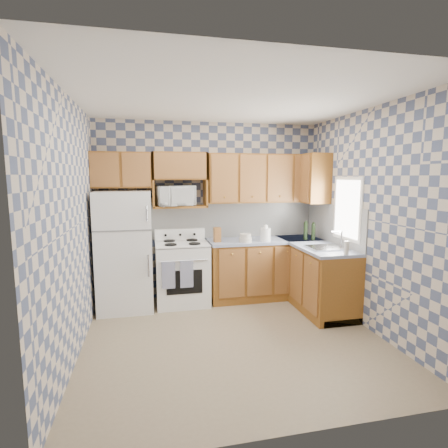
{
  "coord_description": "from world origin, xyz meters",
  "views": [
    {
      "loc": [
        -0.94,
        -3.77,
        1.88
      ],
      "look_at": [
        0.05,
        0.75,
        1.25
      ],
      "focal_mm": 28.0,
      "sensor_mm": 36.0,
      "label": 1
    }
  ],
  "objects": [
    {
      "name": "sink",
      "position": [
        1.4,
        0.45,
        0.93
      ],
      "size": [
        0.48,
        0.4,
        0.03
      ],
      "primitive_type": "cube",
      "color": "#B7B7BC",
      "rests_on": "countertop_right"
    },
    {
      "name": "base_cabinets_right",
      "position": [
        1.4,
        0.8,
        0.44
      ],
      "size": [
        0.6,
        1.6,
        0.88
      ],
      "primitive_type": "cube",
      "color": "brown",
      "rests_on": "floor"
    },
    {
      "name": "bottle_0",
      "position": [
        1.41,
        1.12,
        1.05
      ],
      "size": [
        0.06,
        0.06,
        0.27
      ],
      "primitive_type": "cylinder",
      "color": "black",
      "rests_on": "countertop_back"
    },
    {
      "name": "electric_kettle",
      "position": [
        0.77,
        1.14,
        1.02
      ],
      "size": [
        0.15,
        0.15,
        0.19
      ],
      "primitive_type": "cylinder",
      "color": "white",
      "rests_on": "countertop_back"
    },
    {
      "name": "back_wall",
      "position": [
        0.0,
        1.6,
        1.35
      ],
      "size": [
        3.4,
        0.02,
        2.7
      ],
      "primitive_type": "cube",
      "color": "#4B5677",
      "rests_on": "ground"
    },
    {
      "name": "microwave_shelf",
      "position": [
        -0.47,
        1.44,
        1.44
      ],
      "size": [
        0.8,
        0.33,
        0.03
      ],
      "primitive_type": "cube",
      "color": "brown",
      "rests_on": "back_wall"
    },
    {
      "name": "floor",
      "position": [
        0.0,
        0.0,
        0.0
      ],
      "size": [
        3.4,
        3.4,
        0.0
      ],
      "primitive_type": "plane",
      "color": "#806E53",
      "rests_on": "ground"
    },
    {
      "name": "backsplash_right",
      "position": [
        1.69,
        0.8,
        1.2
      ],
      "size": [
        0.02,
        1.6,
        0.56
      ],
      "primitive_type": "cube",
      "color": "silver",
      "rests_on": "right_wall"
    },
    {
      "name": "knife_block",
      "position": [
        0.05,
        1.22,
        1.03
      ],
      "size": [
        0.1,
        0.1,
        0.22
      ],
      "primitive_type": "cube",
      "rotation": [
        0.0,
        0.0,
        0.06
      ],
      "color": "brown",
      "rests_on": "countertop_back"
    },
    {
      "name": "refrigerator",
      "position": [
        -1.27,
        1.25,
        0.84
      ],
      "size": [
        0.75,
        0.7,
        1.68
      ],
      "primitive_type": "cube",
      "color": "white",
      "rests_on": "floor"
    },
    {
      "name": "backguard",
      "position": [
        -0.47,
        1.55,
        1.0
      ],
      "size": [
        0.76,
        0.08,
        0.17
      ],
      "primitive_type": "cube",
      "color": "white",
      "rests_on": "cooktop"
    },
    {
      "name": "dish_towel_right",
      "position": [
        -0.44,
        0.93,
        0.54
      ],
      "size": [
        0.18,
        0.02,
        0.38
      ],
      "primitive_type": "cube",
      "color": "navy",
      "rests_on": "stove_body"
    },
    {
      "name": "upper_cabinets_right",
      "position": [
        1.53,
        1.25,
        1.85
      ],
      "size": [
        0.33,
        0.7,
        0.74
      ],
      "primitive_type": "cube",
      "color": "brown",
      "rests_on": "right_wall"
    },
    {
      "name": "upper_cabinets_back",
      "position": [
        0.82,
        1.44,
        1.85
      ],
      "size": [
        1.75,
        0.33,
        0.74
      ],
      "primitive_type": "cube",
      "color": "brown",
      "rests_on": "back_wall"
    },
    {
      "name": "backsplash_back",
      "position": [
        0.4,
        1.59,
        1.2
      ],
      "size": [
        2.6,
        0.02,
        0.56
      ],
      "primitive_type": "cube",
      "color": "silver",
      "rests_on": "back_wall"
    },
    {
      "name": "microwave",
      "position": [
        -0.55,
        1.42,
        1.6
      ],
      "size": [
        0.61,
        0.49,
        0.3
      ],
      "primitive_type": "imported",
      "rotation": [
        0.0,
        0.0,
        0.26
      ],
      "color": "white",
      "rests_on": "microwave_shelf"
    },
    {
      "name": "bottle_1",
      "position": [
        1.51,
        1.06,
        1.05
      ],
      "size": [
        0.06,
        0.06,
        0.25
      ],
      "primitive_type": "cylinder",
      "color": "black",
      "rests_on": "countertop_back"
    },
    {
      "name": "base_cabinets_back",
      "position": [
        0.82,
        1.3,
        0.44
      ],
      "size": [
        1.75,
        0.6,
        0.88
      ],
      "primitive_type": "cube",
      "color": "brown",
      "rests_on": "floor"
    },
    {
      "name": "countertop_right",
      "position": [
        1.4,
        0.8,
        0.9
      ],
      "size": [
        0.63,
        1.6,
        0.04
      ],
      "primitive_type": "cube",
      "color": "gray",
      "rests_on": "base_cabinets_right"
    },
    {
      "name": "right_wall",
      "position": [
        1.7,
        0.0,
        1.35
      ],
      "size": [
        0.02,
        3.2,
        2.7
      ],
      "primitive_type": "cube",
      "color": "#4B5677",
      "rests_on": "ground"
    },
    {
      "name": "window",
      "position": [
        1.69,
        0.45,
        1.45
      ],
      "size": [
        0.02,
        0.66,
        0.86
      ],
      "primitive_type": "cube",
      "color": "white",
      "rests_on": "right_wall"
    },
    {
      "name": "bottle_2",
      "position": [
        1.56,
        1.16,
        1.04
      ],
      "size": [
        0.06,
        0.06,
        0.23
      ],
      "primitive_type": "cylinder",
      "color": "#5C2C14",
      "rests_on": "countertop_back"
    },
    {
      "name": "stove_body",
      "position": [
        -0.47,
        1.28,
        0.45
      ],
      "size": [
        0.76,
        0.65,
        0.9
      ],
      "primitive_type": "cube",
      "color": "white",
      "rests_on": "floor"
    },
    {
      "name": "food_containers",
      "position": [
        0.45,
        1.12,
        0.98
      ],
      "size": [
        0.19,
        0.19,
        0.12
      ],
      "primitive_type": null,
      "color": "beige",
      "rests_on": "countertop_back"
    },
    {
      "name": "dish_towel_left",
      "position": [
        -0.69,
        0.93,
        0.54
      ],
      "size": [
        0.18,
        0.02,
        0.38
      ],
      "primitive_type": "cube",
      "color": "navy",
      "rests_on": "stove_body"
    },
    {
      "name": "soap_bottle",
      "position": [
        1.45,
        0.05,
        1.01
      ],
      "size": [
        0.06,
        0.06,
        0.17
      ],
      "primitive_type": "cylinder",
      "color": "beige",
      "rests_on": "countertop_right"
    },
    {
      "name": "countertop_back",
      "position": [
        0.82,
        1.3,
        0.9
      ],
      "size": [
        1.77,
        0.63,
        0.04
      ],
      "primitive_type": "cube",
      "color": "gray",
      "rests_on": "base_cabinets_back"
    },
    {
      "name": "cooktop",
      "position": [
        -0.47,
        1.28,
        0.91
      ],
      "size": [
        0.76,
        0.65,
        0.02
      ],
      "primitive_type": "cube",
      "color": "silver",
      "rests_on": "stove_body"
    },
    {
      "name": "upper_cabinets_fridge",
      "position": [
        -1.29,
        1.44,
        1.97
      ],
      "size": [
        0.82,
        0.33,
        0.5
      ],
      "primitive_type": "cube",
      "color": "brown",
      "rests_on": "back_wall"
    }
  ]
}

